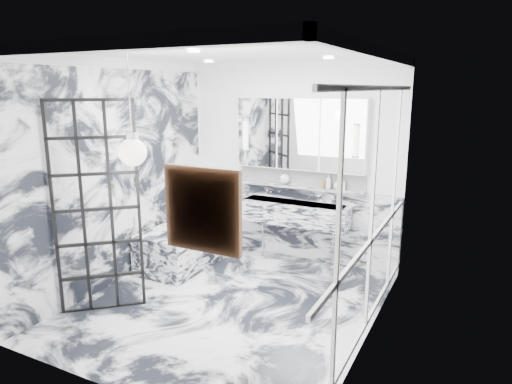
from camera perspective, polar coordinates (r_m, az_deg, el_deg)
The scene contains 25 objects.
floor at distance 5.49m, azimuth -3.26°, elevation -13.65°, with size 3.60×3.60×0.00m, color silver.
ceiling at distance 4.92m, azimuth -3.69°, elevation 16.94°, with size 3.60×3.60×0.00m, color white.
wall_back at distance 6.61m, azimuth 4.46°, elevation 3.71°, with size 3.60×3.60×0.00m, color white.
wall_front at distance 3.64m, azimuth -17.99°, elevation -4.55°, with size 3.60×3.60×0.00m, color white.
wall_left at distance 5.98m, azimuth -16.82°, elevation 2.22°, with size 3.60×3.60×0.00m, color white.
wall_right at distance 4.45m, azimuth 14.61°, elevation -1.19°, with size 3.60×3.60×0.00m, color white.
marble_clad_back at distance 6.78m, azimuth 4.25°, elevation -3.63°, with size 3.18×0.05×1.05m, color silver.
marble_clad_left at distance 5.98m, azimuth -16.68°, elevation 1.65°, with size 0.02×3.56×2.68m, color silver.
panel_molding at distance 4.48m, azimuth 14.29°, elevation -2.41°, with size 0.03×3.40×2.30m, color white.
soap_bottle_a at distance 6.36m, azimuth 9.06°, elevation 1.32°, with size 0.08×0.08×0.20m, color #8C5919.
soap_bottle_b at distance 6.31m, azimuth 10.73°, elevation 1.04°, with size 0.08×0.08×0.18m, color #4C4C51.
soap_bottle_c at distance 6.33m, azimuth 10.24°, elevation 0.97°, with size 0.12×0.12×0.15m, color silver.
face_pot at distance 6.60m, azimuth 3.59°, elevation 1.63°, with size 0.15×0.15×0.15m, color white.
amber_bottle at distance 6.40m, azimuth 8.41°, elevation 0.93°, with size 0.04×0.04×0.10m, color #8C5919.
flower_vase at distance 5.91m, azimuth -10.44°, elevation -5.48°, with size 0.08×0.08×0.12m, color silver.
crittall_door at distance 5.24m, azimuth -19.26°, elevation -2.04°, with size 0.88×0.04×2.33m, color black, non-canonical shape.
artwork at distance 3.08m, azimuth -6.70°, elevation -2.22°, with size 0.49×0.05×0.49m, color gold.
pendant_light at distance 3.96m, azimuth -15.16°, elevation 4.81°, with size 0.23×0.23×0.23m, color white.
trough_sink at distance 6.48m, azimuth 4.75°, elevation -2.56°, with size 1.60×0.45×0.30m, color silver.
ledge at distance 6.54m, azimuth 5.35°, elevation 0.66°, with size 1.90×0.14×0.04m, color silver.
subway_tile at distance 6.57m, azimuth 5.58°, elevation 1.91°, with size 1.90×0.03×0.23m, color white.
mirror_cabinet at distance 6.43m, azimuth 5.51°, elevation 7.21°, with size 1.90×0.16×1.00m, color white.
sconce_left at distance 6.69m, azimuth -1.39°, elevation 7.14°, with size 0.07×0.07×0.40m, color white.
sconce_right at distance 6.09m, azimuth 12.40°, elevation 6.28°, with size 0.07×0.07×0.40m, color white.
bathtub at distance 6.67m, azimuth -8.19°, elevation -6.28°, with size 0.75×1.65×0.55m, color silver.
Camera 1 is at (2.49, -4.23, 2.45)m, focal length 32.00 mm.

